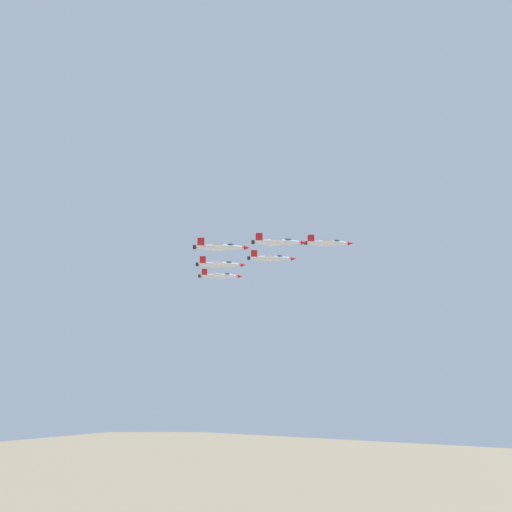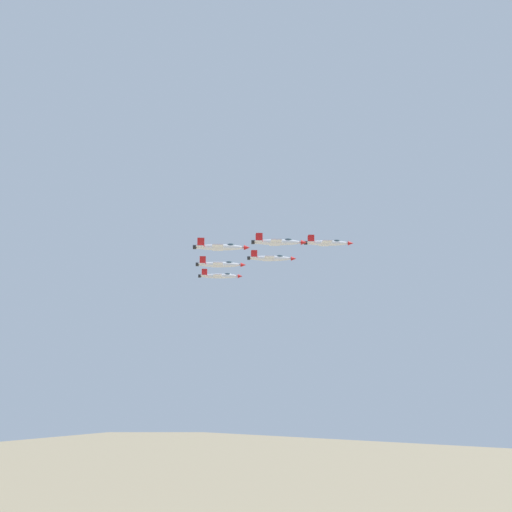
{
  "view_description": "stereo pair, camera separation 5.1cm",
  "coord_description": "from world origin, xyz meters",
  "px_view_note": "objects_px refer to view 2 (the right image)",
  "views": [
    {
      "loc": [
        -215.85,
        -136.82,
        75.95
      ],
      "look_at": [
        -24.71,
        -10.51,
        114.27
      ],
      "focal_mm": 50.71,
      "sensor_mm": 36.0,
      "label": 1
    },
    {
      "loc": [
        -215.83,
        -136.87,
        75.95
      ],
      "look_at": [
        -24.71,
        -10.51,
        114.27
      ],
      "focal_mm": 50.71,
      "sensor_mm": 36.0,
      "label": 2
    }
  ],
  "objects_px": {
    "jet_right_wingman": "(278,242)",
    "jet_right_outer": "(220,247)",
    "jet_left_outer": "(219,276)",
    "jet_left_wingman": "(271,258)",
    "jet_lead": "(328,243)",
    "jet_slot_rear": "(220,264)"
  },
  "relations": [
    {
      "from": "jet_right_wingman",
      "to": "jet_right_outer",
      "type": "bearing_deg",
      "value": -138.72
    },
    {
      "from": "jet_left_wingman",
      "to": "jet_right_wingman",
      "type": "bearing_deg",
      "value": -90.85
    },
    {
      "from": "jet_left_outer",
      "to": "jet_right_wingman",
      "type": "bearing_deg",
      "value": -67.57
    },
    {
      "from": "jet_lead",
      "to": "jet_slot_rear",
      "type": "xyz_separation_m",
      "value": [
        -20.82,
        28.09,
        -7.38
      ]
    },
    {
      "from": "jet_slot_rear",
      "to": "jet_right_outer",
      "type": "bearing_deg",
      "value": -91.05
    },
    {
      "from": "jet_slot_rear",
      "to": "jet_right_wingman",
      "type": "bearing_deg",
      "value": -41.42
    },
    {
      "from": "jet_right_outer",
      "to": "jet_left_outer",
      "type": "bearing_deg",
      "value": 89.83
    },
    {
      "from": "jet_left_wingman",
      "to": "jet_right_outer",
      "type": "bearing_deg",
      "value": -112.26
    },
    {
      "from": "jet_left_outer",
      "to": "jet_slot_rear",
      "type": "distance_m",
      "value": 29.72
    },
    {
      "from": "jet_left_outer",
      "to": "jet_left_wingman",
      "type": "bearing_deg",
      "value": -39.34
    },
    {
      "from": "jet_left_outer",
      "to": "jet_right_outer",
      "type": "xyz_separation_m",
      "value": [
        -47.76,
        -35.39,
        -0.11
      ]
    },
    {
      "from": "jet_right_wingman",
      "to": "jet_right_outer",
      "type": "xyz_separation_m",
      "value": [
        -22.35,
        5.2,
        -4.39
      ]
    },
    {
      "from": "jet_left_wingman",
      "to": "jet_right_outer",
      "type": "height_order",
      "value": "jet_left_wingman"
    },
    {
      "from": "jet_right_wingman",
      "to": "jet_left_wingman",
      "type": "bearing_deg",
      "value": 90.92
    },
    {
      "from": "jet_lead",
      "to": "jet_slot_rear",
      "type": "distance_m",
      "value": 35.74
    },
    {
      "from": "jet_left_wingman",
      "to": "jet_slot_rear",
      "type": "relative_size",
      "value": 1.05
    },
    {
      "from": "jet_left_wingman",
      "to": "jet_slot_rear",
      "type": "height_order",
      "value": "jet_left_wingman"
    },
    {
      "from": "jet_left_wingman",
      "to": "jet_right_wingman",
      "type": "distance_m",
      "value": 29.72
    },
    {
      "from": "jet_right_wingman",
      "to": "jet_left_outer",
      "type": "height_order",
      "value": "jet_right_wingman"
    },
    {
      "from": "jet_right_wingman",
      "to": "jet_right_outer",
      "type": "distance_m",
      "value": 23.36
    },
    {
      "from": "jet_right_outer",
      "to": "jet_slot_rear",
      "type": "bearing_deg",
      "value": 89.83
    },
    {
      "from": "jet_lead",
      "to": "jet_right_wingman",
      "type": "relative_size",
      "value": 0.95
    }
  ]
}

